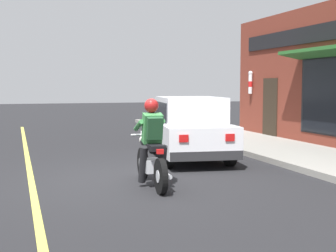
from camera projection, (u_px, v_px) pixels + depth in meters
ground_plane at (128, 180)px, 9.15m from camera, size 80.00×80.00×0.00m
sidewalk_curb at (271, 147)px, 13.52m from camera, size 2.60×22.00×0.14m
lane_stripe at (28, 161)px, 11.44m from camera, size 0.12×19.80×0.01m
storefront_building at (330, 76)px, 13.29m from camera, size 1.25×10.24×4.20m
motorcycle_with_rider at (151, 150)px, 8.58m from camera, size 0.56×2.02×1.62m
car_hatchback at (188, 129)px, 11.70m from camera, size 2.13×3.96×1.57m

